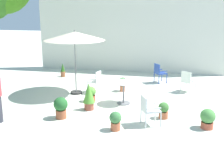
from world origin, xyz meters
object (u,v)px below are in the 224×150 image
object	(u,v)px
patio_umbrella_0	(75,37)
patio_chair_2	(148,108)
patio_chair_0	(159,72)
potted_plant_1	(123,83)
potted_plant_0	(115,120)
potted_plant_6	(91,94)
potted_plant_2	(164,110)
potted_plant_5	(89,96)
patio_chair_3	(96,80)
cafe_table_0	(124,88)
patio_chair_1	(188,80)
potted_plant_4	(208,118)
potted_plant_7	(63,70)
potted_plant_3	(61,107)

from	to	relation	value
patio_umbrella_0	patio_chair_2	xyz separation A→B (m)	(2.96, -2.44, -1.71)
patio_chair_0	potted_plant_1	bearing A→B (deg)	-131.25
potted_plant_0	potted_plant_6	bearing A→B (deg)	121.14
potted_plant_2	potted_plant_5	bearing A→B (deg)	174.03
patio_chair_3	potted_plant_5	xyz separation A→B (m)	(0.26, -1.83, -0.04)
patio_chair_3	cafe_table_0	bearing A→B (deg)	-38.90
patio_umbrella_0	potted_plant_2	bearing A→B (deg)	-28.57
potted_plant_2	potted_plant_5	world-z (taller)	potted_plant_5
patio_umbrella_0	patio_chair_0	distance (m)	4.18
potted_plant_1	patio_chair_0	bearing A→B (deg)	48.75
patio_umbrella_0	potted_plant_0	bearing A→B (deg)	-54.21
patio_chair_1	potted_plant_4	bearing A→B (deg)	-84.36
patio_chair_1	potted_plant_2	bearing A→B (deg)	-106.69
cafe_table_0	potted_plant_5	world-z (taller)	potted_plant_5
patio_chair_0	potted_plant_5	bearing A→B (deg)	-118.95
potted_plant_1	patio_chair_1	bearing A→B (deg)	8.48
patio_umbrella_0	potted_plant_0	size ratio (longest dim) A/B	4.67
potted_plant_0	cafe_table_0	bearing A→B (deg)	93.40
potted_plant_5	patio_chair_1	bearing A→B (deg)	38.89
patio_chair_1	potted_plant_7	size ratio (longest dim) A/B	1.28
potted_plant_3	potted_plant_6	distance (m)	1.73
patio_chair_1	potted_plant_6	distance (m)	3.88
cafe_table_0	potted_plant_6	xyz separation A→B (m)	(-1.17, -0.01, -0.26)
patio_chair_2	patio_chair_3	bearing A→B (deg)	129.88
potted_plant_4	cafe_table_0	bearing A→B (deg)	149.09
potted_plant_5	potted_plant_0	bearing A→B (deg)	-49.96
cafe_table_0	potted_plant_3	world-z (taller)	cafe_table_0
potted_plant_1	potted_plant_4	bearing A→B (deg)	-46.35
patio_chair_1	patio_chair_2	world-z (taller)	patio_chair_2
potted_plant_0	potted_plant_5	world-z (taller)	potted_plant_5
potted_plant_2	potted_plant_4	world-z (taller)	potted_plant_4
potted_plant_0	potted_plant_1	distance (m)	3.63
potted_plant_0	patio_chair_0	bearing A→B (deg)	79.32
cafe_table_0	patio_chair_1	size ratio (longest dim) A/B	0.98
potted_plant_5	potted_plant_7	bearing A→B (deg)	121.73
patio_umbrella_0	patio_chair_3	size ratio (longest dim) A/B	2.81
patio_umbrella_0	potted_plant_4	world-z (taller)	patio_umbrella_0
patio_chair_0	potted_plant_7	xyz separation A→B (m)	(-4.61, 0.22, -0.19)
patio_umbrella_0	potted_plant_6	xyz separation A→B (m)	(0.83, -0.80, -1.93)
patio_chair_0	potted_plant_7	distance (m)	4.62
potted_plant_7	potted_plant_1	bearing A→B (deg)	-28.91
potted_plant_6	potted_plant_3	bearing A→B (deg)	-105.55
cafe_table_0	potted_plant_4	xyz separation A→B (m)	(2.58, -1.55, -0.25)
patio_chair_3	potted_plant_2	bearing A→B (deg)	-38.09
potted_plant_4	patio_chair_1	bearing A→B (deg)	95.64
potted_plant_6	potted_plant_7	world-z (taller)	potted_plant_7
patio_chair_0	potted_plant_3	world-z (taller)	patio_chair_0
patio_chair_0	potted_plant_4	world-z (taller)	patio_chair_0
patio_chair_1	potted_plant_6	bearing A→B (deg)	-151.77
patio_chair_1	potted_plant_4	distance (m)	3.39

